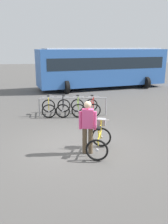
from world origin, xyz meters
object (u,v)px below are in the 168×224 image
at_px(racked_bike_black, 63,107).
at_px(person_with_featured_bike, 88,125).
at_px(racked_bike_lime, 78,107).
at_px(racked_bike_red, 92,107).
at_px(bus_distant, 102,66).
at_px(racked_bike_yellow, 49,108).
at_px(featured_bicycle, 100,139).

relative_size(racked_bike_black, person_with_featured_bike, 0.71).
height_order(racked_bike_lime, person_with_featured_bike, person_with_featured_bike).
relative_size(racked_bike_black, racked_bike_red, 1.00).
height_order(person_with_featured_bike, bus_distant, bus_distant).
bearing_deg(bus_distant, racked_bike_black, -116.62).
distance_m(racked_bike_yellow, racked_bike_black, 0.70).
height_order(racked_bike_yellow, featured_bicycle, same).
bearing_deg(racked_bike_black, person_with_featured_bike, -84.37).
height_order(racked_bike_red, bus_distant, bus_distant).
distance_m(racked_bike_red, bus_distant, 7.72).
bearing_deg(racked_bike_black, racked_bike_yellow, 174.51).
distance_m(racked_bike_yellow, person_with_featured_bike, 4.58).
relative_size(racked_bike_lime, featured_bicycle, 0.91).
distance_m(racked_bike_yellow, featured_bicycle, 4.65).
distance_m(racked_bike_yellow, racked_bike_lime, 1.40).
distance_m(featured_bicycle, bus_distant, 11.88).
distance_m(racked_bike_black, racked_bike_red, 1.40).
relative_size(racked_bike_red, person_with_featured_bike, 0.71).
height_order(racked_bike_lime, racked_bike_red, same).
relative_size(racked_bike_yellow, racked_bike_red, 0.96).
relative_size(racked_bike_black, racked_bike_lime, 1.02).
height_order(racked_bike_black, featured_bicycle, same).
bearing_deg(racked_bike_lime, racked_bike_red, -5.49).
bearing_deg(racked_bike_red, person_with_featured_bike, -102.92).
xyz_separation_m(racked_bike_red, featured_bicycle, (-0.59, -4.20, 0.08)).
bearing_deg(racked_bike_yellow, racked_bike_lime, -5.49).
distance_m(racked_bike_yellow, racked_bike_red, 2.10).
xyz_separation_m(racked_bike_yellow, person_with_featured_bike, (1.12, -4.41, 0.54)).
bearing_deg(person_with_featured_bike, racked_bike_red, 77.08).
bearing_deg(featured_bicycle, racked_bike_lime, 91.45).
bearing_deg(racked_bike_red, racked_bike_yellow, 174.51).
bearing_deg(racked_bike_black, racked_bike_lime, -5.49).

